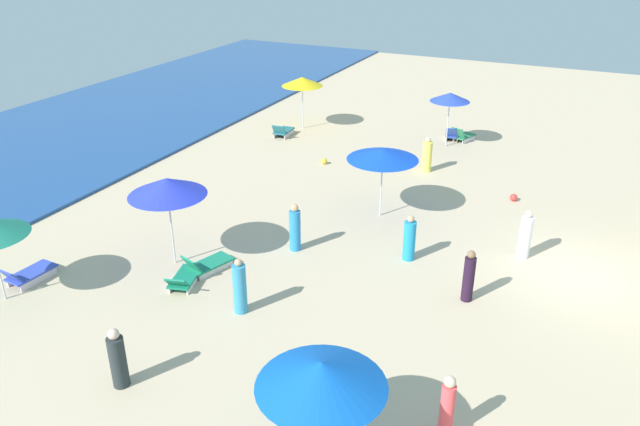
% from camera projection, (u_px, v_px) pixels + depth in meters
% --- Properties ---
extents(ground_plane, '(60.00, 60.00, 0.00)m').
position_uv_depth(ground_plane, '(581.00, 277.00, 18.27)').
color(ground_plane, beige).
extents(ocean, '(60.00, 12.48, 0.12)m').
position_uv_depth(ocean, '(10.00, 157.00, 27.40)').
color(ocean, '#214B8D').
rests_on(ocean, ground_plane).
extents(umbrella_0, '(2.48, 2.48, 2.50)m').
position_uv_depth(umbrella_0, '(383.00, 154.00, 21.11)').
color(umbrella_0, silver).
rests_on(umbrella_0, ground_plane).
extents(umbrella_1, '(2.31, 2.31, 2.80)m').
position_uv_depth(umbrella_1, '(167.00, 187.00, 17.96)').
color(umbrella_1, silver).
rests_on(umbrella_1, ground_plane).
extents(lounge_chair_1_0, '(1.59, 0.99, 0.59)m').
position_uv_depth(lounge_chair_1_0, '(184.00, 279.00, 17.76)').
color(lounge_chair_1_0, silver).
rests_on(lounge_chair_1_0, ground_plane).
extents(lounge_chair_1_1, '(1.64, 1.08, 0.70)m').
position_uv_depth(lounge_chair_1_1, '(207.00, 264.00, 18.47)').
color(lounge_chair_1_1, silver).
rests_on(lounge_chair_1_1, ground_plane).
extents(umbrella_2, '(1.80, 1.80, 2.53)m').
position_uv_depth(umbrella_2, '(450.00, 97.00, 27.90)').
color(umbrella_2, silver).
rests_on(umbrella_2, ground_plane).
extents(lounge_chair_2_0, '(1.42, 1.04, 0.76)m').
position_uv_depth(lounge_chair_2_0, '(463.00, 136.00, 29.44)').
color(lounge_chair_2_0, silver).
rests_on(lounge_chair_2_0, ground_plane).
extents(lounge_chair_2_1, '(1.38, 0.87, 0.73)m').
position_uv_depth(lounge_chair_2_1, '(452.00, 134.00, 29.64)').
color(lounge_chair_2_1, silver).
rests_on(lounge_chair_2_1, ground_plane).
extents(umbrella_3, '(2.03, 2.03, 2.60)m').
position_uv_depth(umbrella_3, '(302.00, 82.00, 30.37)').
color(umbrella_3, silver).
rests_on(umbrella_3, ground_plane).
extents(lounge_chair_3_0, '(1.37, 0.74, 0.71)m').
position_uv_depth(lounge_chair_3_0, '(283.00, 131.00, 30.07)').
color(lounge_chair_3_0, silver).
rests_on(lounge_chair_3_0, ground_plane).
extents(lounge_chair_4_0, '(1.51, 0.76, 0.68)m').
position_uv_depth(lounge_chair_4_0, '(28.00, 274.00, 17.91)').
color(lounge_chair_4_0, silver).
rests_on(lounge_chair_4_0, ground_plane).
extents(umbrella_5, '(2.40, 2.40, 2.55)m').
position_uv_depth(umbrella_5, '(321.00, 375.00, 10.89)').
color(umbrella_5, silver).
rests_on(umbrella_5, ground_plane).
extents(beachgoer_0, '(0.49, 0.49, 1.58)m').
position_uv_depth(beachgoer_0, '(295.00, 229.00, 19.49)').
color(beachgoer_0, '#2A89D2').
rests_on(beachgoer_0, ground_plane).
extents(beachgoer_1, '(0.51, 0.51, 1.61)m').
position_uv_depth(beachgoer_1, '(240.00, 288.00, 16.34)').
color(beachgoer_1, '#3592C1').
rests_on(beachgoer_1, ground_plane).
extents(beachgoer_2, '(0.34, 0.34, 1.50)m').
position_uv_depth(beachgoer_2, '(447.00, 408.00, 12.34)').
color(beachgoer_2, '#F94F53').
rests_on(beachgoer_2, ground_plane).
extents(beachgoer_3, '(0.44, 0.44, 1.54)m').
position_uv_depth(beachgoer_3, '(469.00, 277.00, 16.86)').
color(beachgoer_3, '#29162D').
rests_on(beachgoer_3, ground_plane).
extents(beachgoer_4, '(0.38, 0.38, 1.52)m').
position_uv_depth(beachgoer_4, '(118.00, 360.00, 13.72)').
color(beachgoer_4, '#283033').
rests_on(beachgoer_4, ground_plane).
extents(beachgoer_5, '(0.51, 0.51, 1.60)m').
position_uv_depth(beachgoer_5, '(525.00, 236.00, 19.05)').
color(beachgoer_5, silver).
rests_on(beachgoer_5, ground_plane).
extents(beachgoer_6, '(0.52, 0.52, 1.49)m').
position_uv_depth(beachgoer_6, '(409.00, 239.00, 18.95)').
color(beachgoer_6, '#1F94D2').
rests_on(beachgoer_6, ground_plane).
extents(beachgoer_7, '(0.44, 0.44, 1.49)m').
position_uv_depth(beachgoer_7, '(427.00, 156.00, 25.72)').
color(beachgoer_7, '#F9EF5C').
rests_on(beachgoer_7, ground_plane).
extents(beach_ball_0, '(0.26, 0.26, 0.26)m').
position_uv_depth(beach_ball_0, '(324.00, 161.00, 26.70)').
color(beach_ball_0, yellow).
rests_on(beach_ball_0, ground_plane).
extents(beach_ball_1, '(0.28, 0.28, 0.28)m').
position_uv_depth(beach_ball_1, '(514.00, 197.00, 23.18)').
color(beach_ball_1, '#E73A36').
rests_on(beach_ball_1, ground_plane).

